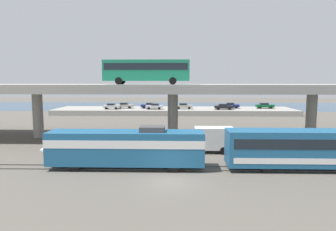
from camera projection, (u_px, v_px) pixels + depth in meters
name	position (u px, v px, depth m)	size (l,w,h in m)	color
ground_plane	(170.00, 182.00, 25.97)	(260.00, 260.00, 0.00)	#565149
rail_strip_near	(170.00, 170.00, 29.24)	(110.00, 0.12, 0.12)	#59544C
rail_strip_far	(171.00, 166.00, 30.64)	(110.00, 0.12, 0.12)	#59544C
train_locomotive	(118.00, 146.00, 29.84)	(16.19, 3.04, 4.18)	#1E5984
train_coach_lead	(333.00, 148.00, 29.25)	(20.28, 3.04, 3.86)	#1E5984
highway_overpass	(173.00, 90.00, 45.01)	(96.00, 11.99, 8.05)	gray
transit_bus_on_overpass	(147.00, 70.00, 42.80)	(12.00, 2.68, 3.40)	#197A56
service_truck_west	(207.00, 139.00, 36.53)	(6.80, 2.46, 3.04)	black
pier_parking_lot	(175.00, 111.00, 80.52)	(62.02, 13.18, 1.31)	gray
parked_car_0	(265.00, 106.00, 80.18)	(4.54, 1.97, 1.50)	#0C4C26
parked_car_1	(125.00, 105.00, 80.76)	(4.34, 1.97, 1.50)	#9E998C
parked_car_2	(223.00, 107.00, 76.90)	(4.61, 1.95, 1.50)	black
parked_car_3	(149.00, 105.00, 80.54)	(4.41, 1.86, 1.50)	navy
parked_car_4	(112.00, 106.00, 78.23)	(4.02, 1.92, 1.50)	#B7B7BC
parked_car_5	(184.00, 106.00, 78.78)	(4.38, 1.89, 1.50)	#9E998C
parked_car_6	(231.00, 105.00, 80.74)	(4.20, 1.86, 1.50)	navy
parked_car_7	(154.00, 106.00, 77.91)	(4.27, 1.99, 1.50)	#B7B7BC
harbor_water	(175.00, 106.00, 103.44)	(140.00, 36.00, 0.01)	navy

